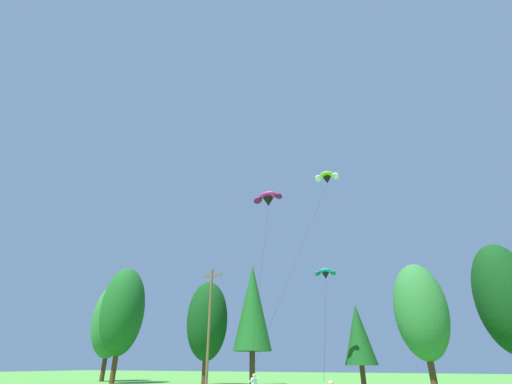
% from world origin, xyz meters
% --- Properties ---
extents(treeline_tree_a, '(5.53, 5.53, 13.81)m').
position_xyz_m(treeline_tree_a, '(-35.44, 46.09, 8.36)').
color(treeline_tree_a, '#472D19').
rests_on(treeline_tree_a, ground_plane).
extents(treeline_tree_b, '(5.80, 5.80, 14.80)m').
position_xyz_m(treeline_tree_b, '(-29.29, 41.97, 8.96)').
color(treeline_tree_b, '#472D19').
rests_on(treeline_tree_b, ground_plane).
extents(treeline_tree_c, '(5.02, 5.02, 11.91)m').
position_xyz_m(treeline_tree_c, '(-16.20, 43.23, 7.21)').
color(treeline_tree_c, '#472D19').
rests_on(treeline_tree_c, ground_plane).
extents(treeline_tree_d, '(4.71, 4.71, 14.14)m').
position_xyz_m(treeline_tree_d, '(-11.06, 45.55, 8.86)').
color(treeline_tree_d, '#472D19').
rests_on(treeline_tree_d, ground_plane).
extents(treeline_tree_e, '(3.43, 3.43, 8.30)m').
position_xyz_m(treeline_tree_e, '(1.74, 45.40, 5.20)').
color(treeline_tree_e, '#472D19').
rests_on(treeline_tree_e, ground_plane).
extents(treeline_tree_f, '(4.89, 4.89, 11.45)m').
position_xyz_m(treeline_tree_f, '(8.45, 42.67, 6.93)').
color(treeline_tree_f, '#472D19').
rests_on(treeline_tree_f, ground_plane).
extents(treeline_tree_g, '(5.46, 5.46, 13.56)m').
position_xyz_m(treeline_tree_g, '(16.17, 46.45, 8.21)').
color(treeline_tree_g, '#472D19').
rests_on(treeline_tree_g, ground_plane).
extents(utility_pole, '(2.20, 0.26, 11.00)m').
position_xyz_m(utility_pole, '(-10.08, 34.12, 5.77)').
color(utility_pole, brown).
rests_on(utility_pole, ground_plane).
extents(parafoil_kite_high_magenta, '(4.89, 10.97, 19.23)m').
position_xyz_m(parafoil_kite_high_magenta, '(-5.66, 38.58, 19.92)').
color(parafoil_kite_high_magenta, '#D12893').
extents(parafoil_kite_mid_teal, '(6.15, 21.46, 9.90)m').
position_xyz_m(parafoil_kite_mid_teal, '(0.01, 40.39, 10.90)').
color(parafoil_kite_mid_teal, teal).
extents(parafoil_kite_far_lime_white, '(5.14, 14.60, 22.24)m').
position_xyz_m(parafoil_kite_far_lime_white, '(0.70, 42.23, 23.05)').
color(parafoil_kite_far_lime_white, '#93D633').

